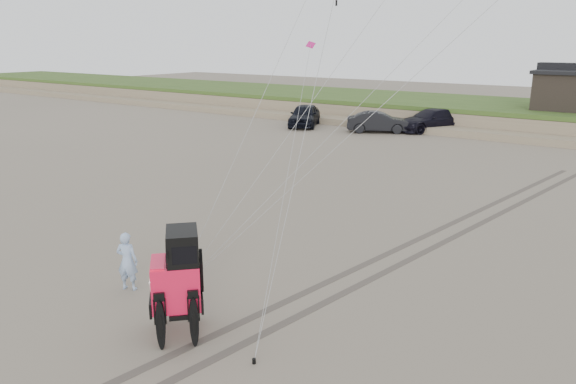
% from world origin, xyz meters
% --- Properties ---
extents(ground, '(160.00, 160.00, 0.00)m').
position_xyz_m(ground, '(0.00, 0.00, 0.00)').
color(ground, '#6B6054').
rests_on(ground, ground).
extents(dune_ridge, '(160.00, 14.25, 1.73)m').
position_xyz_m(dune_ridge, '(0.00, 37.50, 0.82)').
color(dune_ridge, '#7A6B54').
rests_on(dune_ridge, ground).
extents(truck_a, '(4.03, 5.54, 1.75)m').
position_xyz_m(truck_a, '(-16.45, 28.02, 0.88)').
color(truck_a, black).
rests_on(truck_a, ground).
extents(truck_b, '(4.90, 3.72, 1.55)m').
position_xyz_m(truck_b, '(-10.20, 28.64, 0.77)').
color(truck_b, black).
rests_on(truck_b, ground).
extents(truck_c, '(4.97, 6.22, 1.69)m').
position_xyz_m(truck_c, '(-7.18, 31.50, 0.84)').
color(truck_c, black).
rests_on(truck_c, ground).
extents(jeep, '(5.51, 5.64, 2.05)m').
position_xyz_m(jeep, '(-0.37, -1.10, 1.03)').
color(jeep, '#FF1641').
rests_on(jeep, ground).
extents(man, '(0.72, 0.61, 1.67)m').
position_xyz_m(man, '(-3.28, -0.18, 0.83)').
color(man, '#8FA7DD').
rests_on(man, ground).
extents(stake_main, '(0.08, 0.08, 0.12)m').
position_xyz_m(stake_main, '(-1.95, 0.23, 0.06)').
color(stake_main, black).
rests_on(stake_main, ground).
extents(stake_aux, '(0.08, 0.08, 0.12)m').
position_xyz_m(stake_aux, '(1.89, -1.06, 0.06)').
color(stake_aux, black).
rests_on(stake_aux, ground).
extents(tire_tracks, '(5.22, 29.74, 0.01)m').
position_xyz_m(tire_tracks, '(2.00, 8.00, 0.00)').
color(tire_tracks, '#4C443D').
rests_on(tire_tracks, ground).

